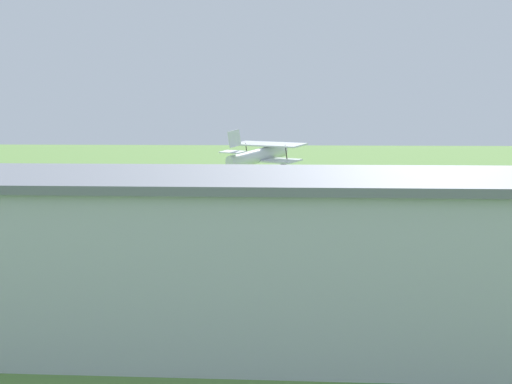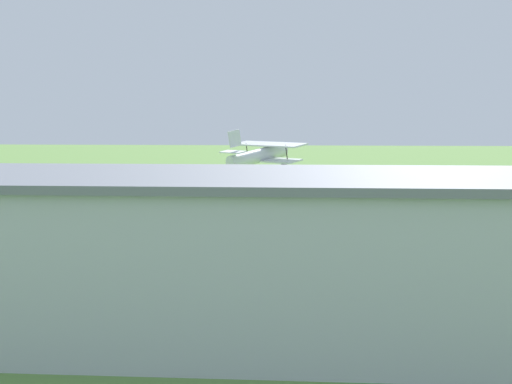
% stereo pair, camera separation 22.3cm
% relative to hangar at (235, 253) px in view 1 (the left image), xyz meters
% --- Properties ---
extents(ground_plane, '(400.00, 400.00, 0.00)m').
position_rel_hangar_xyz_m(ground_plane, '(-3.38, -28.19, -3.55)').
color(ground_plane, '#608C42').
extents(hangar, '(37.37, 13.30, 7.08)m').
position_rel_hangar_xyz_m(hangar, '(0.00, 0.00, 0.00)').
color(hangar, '#B7BCC6').
rests_on(hangar, ground_plane).
extents(biplane, '(7.22, 7.38, 3.92)m').
position_rel_hangar_xyz_m(biplane, '(1.10, -29.04, 2.91)').
color(biplane, silver).
extents(car_orange, '(2.23, 4.07, 1.55)m').
position_rel_hangar_xyz_m(car_orange, '(16.83, -14.83, -2.74)').
color(car_orange, orange).
rests_on(car_orange, ground_plane).
extents(person_near_hangar_door, '(0.47, 0.47, 1.67)m').
position_rel_hangar_xyz_m(person_near_hangar_door, '(-14.78, -18.79, -2.72)').
color(person_near_hangar_door, beige).
rests_on(person_near_hangar_door, ground_plane).
extents(person_beside_truck, '(0.48, 0.48, 1.59)m').
position_rel_hangar_xyz_m(person_beside_truck, '(7.35, -19.52, -2.76)').
color(person_beside_truck, beige).
rests_on(person_beside_truck, ground_plane).
extents(person_watching_takeoff, '(0.46, 0.46, 1.56)m').
position_rel_hangar_xyz_m(person_watching_takeoff, '(-13.80, -19.21, -2.78)').
color(person_watching_takeoff, '#B23333').
rests_on(person_watching_takeoff, ground_plane).
extents(windsock, '(1.42, 0.63, 5.15)m').
position_rel_hangar_xyz_m(windsock, '(-5.09, -31.61, 0.99)').
color(windsock, silver).
rests_on(windsock, ground_plane).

